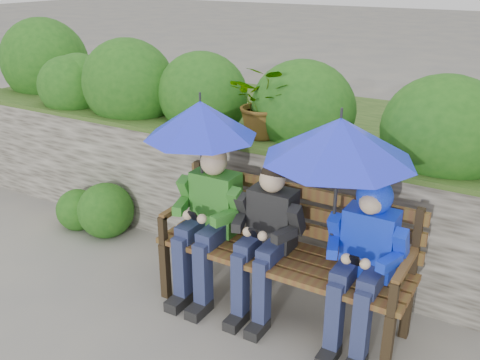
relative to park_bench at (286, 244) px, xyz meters
The scene contains 8 objects.
ground 0.66m from the park_bench, 164.64° to the right, with size 60.00×60.00×0.00m, color slate.
garden_backdrop 1.54m from the park_bench, 106.95° to the left, with size 8.00×2.86×1.86m.
park_bench is the anchor object (origin of this frame).
boy_left 0.61m from the park_bench, behind, with size 0.52×0.60×1.17m.
boy_middle 0.17m from the park_bench, 144.19° to the right, with size 0.48×0.56×1.12m.
boy_right 0.60m from the park_bench, ahead, with size 0.49×0.60×1.15m.
umbrella_left 1.06m from the park_bench, behind, with size 0.82×0.82×0.84m.
umbrella_right 0.91m from the park_bench, ahead, with size 0.96×0.96×0.85m.
Camera 1 is at (1.78, -2.90, 2.36)m, focal length 40.00 mm.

